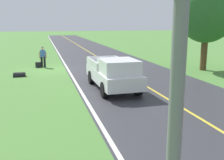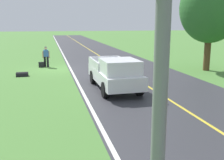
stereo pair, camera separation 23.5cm
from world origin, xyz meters
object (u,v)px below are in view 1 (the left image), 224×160
Objects in this scene: suitcase_carried at (38,65)px; traffic_light_mast at (166,37)px; hitchhiker_walking at (43,56)px; pickup_truck_passing at (114,73)px; tree_far_side_near at (207,8)px.

suitcase_carried is 20.90m from traffic_light_mast.
traffic_light_mast is (-1.15, 20.68, 2.57)m from hitchhiker_walking.
hitchhiker_walking is at bearing -86.80° from traffic_light_mast.
pickup_truck_passing is (-3.76, 9.06, -0.01)m from hitchhiker_walking.
traffic_light_mast reaches higher than hitchhiker_walking.
hitchhiker_walking is at bearing -67.46° from pickup_truck_passing.
tree_far_side_near reaches higher than hitchhiker_walking.
suitcase_carried is at bearing -85.64° from traffic_light_mast.
hitchhiker_walking is 0.23× the size of tree_far_side_near.
hitchhiker_walking is 0.32× the size of pickup_truck_passing.
traffic_light_mast reaches higher than pickup_truck_passing.
tree_far_side_near is (-12.70, 4.56, 4.56)m from suitcase_carried.
tree_far_side_near reaches higher than traffic_light_mast.
pickup_truck_passing reaches higher than hitchhiker_walking.
suitcase_carried is at bearing -65.00° from pickup_truck_passing.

